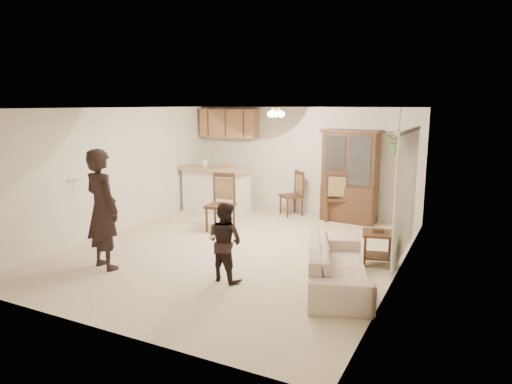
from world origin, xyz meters
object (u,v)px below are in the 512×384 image
at_px(sofa, 337,261).
at_px(adult, 102,213).
at_px(child, 225,236).
at_px(chair_hutch_left, 291,203).
at_px(side_table, 378,248).
at_px(china_hutch, 350,177).
at_px(chair_hutch_right, 336,206).
at_px(chair_bar, 220,215).

xyz_separation_m(sofa, adult, (-3.52, -0.93, 0.53)).
relative_size(sofa, adult, 1.04).
distance_m(child, chair_hutch_left, 4.25).
distance_m(sofa, child, 1.66).
xyz_separation_m(side_table, chair_hutch_left, (-2.53, 2.51, 0.01)).
height_order(china_hutch, side_table, china_hutch).
height_order(china_hutch, chair_hutch_right, china_hutch).
distance_m(child, side_table, 2.54).
relative_size(child, chair_hutch_right, 1.18).
xyz_separation_m(china_hutch, chair_hutch_right, (-0.27, -0.05, -0.68)).
xyz_separation_m(adult, side_table, (3.85, 2.07, -0.62)).
xyz_separation_m(china_hutch, chair_bar, (-2.16, -1.92, -0.67)).
bearing_deg(side_table, sofa, -106.13).
xyz_separation_m(adult, child, (1.97, 0.40, -0.22)).
height_order(child, chair_hutch_right, child).
xyz_separation_m(china_hutch, chair_hutch_left, (-1.36, -0.03, -0.71)).
bearing_deg(chair_bar, adult, -109.02).
bearing_deg(adult, side_table, -136.92).
distance_m(side_table, chair_hutch_right, 2.87).
height_order(child, chair_hutch_left, child).
xyz_separation_m(china_hutch, side_table, (1.17, -2.54, -0.72)).
height_order(adult, china_hutch, china_hutch).
height_order(chair_bar, chair_hutch_left, chair_bar).
relative_size(chair_hutch_left, chair_hutch_right, 0.91).
distance_m(adult, chair_hutch_right, 5.19).
bearing_deg(chair_bar, chair_hutch_left, 59.02).
bearing_deg(chair_hutch_right, adult, 47.14).
bearing_deg(side_table, child, -138.28).
distance_m(sofa, chair_bar, 3.48).
height_order(china_hutch, chair_bar, china_hutch).
bearing_deg(china_hutch, sofa, -72.13).
bearing_deg(side_table, chair_hutch_left, 135.20).
relative_size(adult, chair_hutch_left, 1.74).
bearing_deg(adult, chair_hutch_right, -103.15).
bearing_deg(child, side_table, -127.90).
height_order(china_hutch, chair_hutch_left, china_hutch).
bearing_deg(china_hutch, chair_bar, -133.22).
xyz_separation_m(adult, chair_hutch_left, (1.32, 4.58, -0.61)).
height_order(chair_bar, chair_hutch_right, chair_bar).
bearing_deg(chair_hutch_left, china_hutch, 42.78).
bearing_deg(sofa, side_table, -35.67).
bearing_deg(side_table, china_hutch, 114.63).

